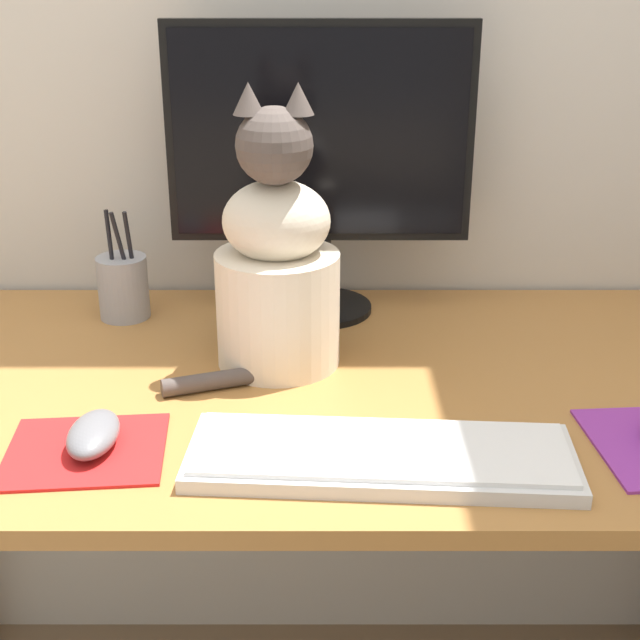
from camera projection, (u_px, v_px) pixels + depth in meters
desk at (316, 438)px, 1.28m from camera, size 1.49×0.70×0.75m
monitor at (316, 153)px, 1.37m from camera, size 0.47×0.17×0.46m
keyboard at (376, 456)px, 1.03m from camera, size 0.46×0.18×0.02m
mousepad_left at (81, 451)px, 1.06m from camera, size 0.20×0.18×0.00m
computer_mouse_left at (89, 434)px, 1.06m from camera, size 0.06×0.11×0.03m
cat at (272, 266)px, 1.23m from camera, size 0.24×0.21×0.40m
pen_cup at (119, 286)px, 1.43m from camera, size 0.08×0.08×0.18m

